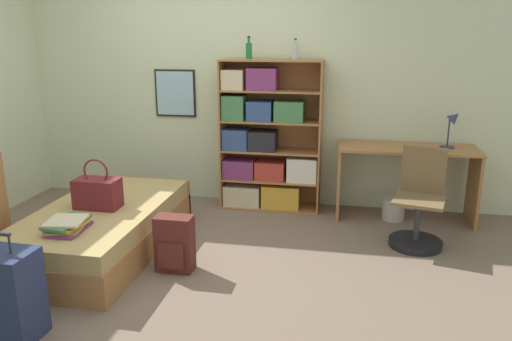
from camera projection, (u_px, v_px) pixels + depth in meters
The scene contains 13 objects.
ground_plane at pixel (169, 255), 4.32m from camera, with size 14.00×14.00×0.00m, color #756051.
wall_back at pixel (216, 86), 5.52m from camera, with size 10.00×0.09×2.60m.
bed at pixel (104, 228), 4.39m from camera, with size 1.00×1.89×0.40m.
handbag at pixel (97, 193), 4.28m from camera, with size 0.38×0.21×0.43m.
book_stack_on_bed at pixel (67, 225), 3.79m from camera, with size 0.31×0.38×0.09m.
bookcase at pixel (264, 143), 5.35m from camera, with size 1.07×0.35×1.60m.
bottle_green at pixel (249, 50), 5.11m from camera, with size 0.06×0.06×0.23m.
bottle_brown at pixel (295, 51), 5.09m from camera, with size 0.06×0.06×0.21m.
desk at pixel (406, 168), 5.05m from camera, with size 1.37×0.54×0.76m.
desk_lamp at pixel (453, 123), 4.89m from camera, with size 0.19×0.14×0.39m.
desk_chair at pixel (418, 215), 4.48m from camera, with size 0.51×0.51×0.88m.
backpack at pixel (174, 244), 4.00m from camera, with size 0.30×0.20×0.46m.
waste_bin at pixel (393, 209), 5.13m from camera, with size 0.23×0.23×0.22m.
Camera 1 is at (1.48, -3.76, 1.86)m, focal length 35.00 mm.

